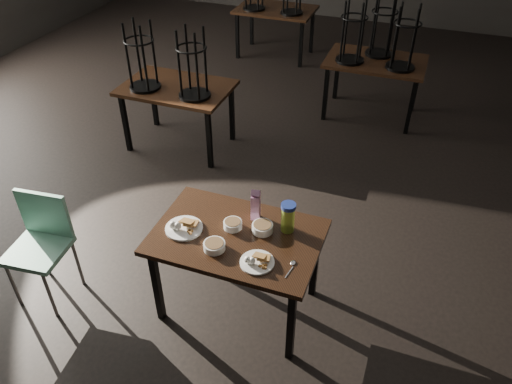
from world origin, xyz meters
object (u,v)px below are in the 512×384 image
at_px(juice_carton, 256,205).
at_px(water_bottle, 288,217).
at_px(main_table, 237,243).
at_px(school_chair, 41,239).

relative_size(juice_carton, water_bottle, 1.10).
relative_size(main_table, juice_carton, 4.64).
xyz_separation_m(juice_carton, school_chair, (-1.55, -0.57, -0.33)).
bearing_deg(school_chair, juice_carton, 14.32).
distance_m(main_table, water_bottle, 0.42).
relative_size(juice_carton, school_chair, 0.29).
relative_size(water_bottle, school_chair, 0.26).
distance_m(juice_carton, school_chair, 1.68).
xyz_separation_m(water_bottle, school_chair, (-1.81, -0.52, -0.33)).
height_order(water_bottle, school_chair, water_bottle).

